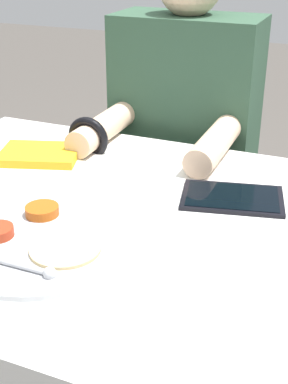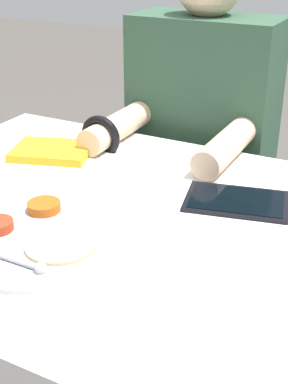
{
  "view_description": "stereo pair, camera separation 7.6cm",
  "coord_description": "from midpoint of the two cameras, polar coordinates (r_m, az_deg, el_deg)",
  "views": [
    {
      "loc": [
        0.41,
        -0.83,
        1.27
      ],
      "look_at": [
        0.07,
        -0.0,
        0.82
      ],
      "focal_mm": 50.0,
      "sensor_mm": 36.0,
      "label": 1
    },
    {
      "loc": [
        0.48,
        -0.8,
        1.27
      ],
      "look_at": [
        0.07,
        -0.0,
        0.82
      ],
      "focal_mm": 50.0,
      "sensor_mm": 36.0,
      "label": 2
    }
  ],
  "objects": [
    {
      "name": "dining_table",
      "position": [
        1.29,
        -0.95,
        -17.27
      ],
      "size": [
        1.12,
        0.84,
        0.76
      ],
      "color": "silver",
      "rests_on": "ground_plane"
    },
    {
      "name": "person_diner",
      "position": [
        1.64,
        7.14,
        0.92
      ],
      "size": [
        0.41,
        0.48,
        1.23
      ],
      "color": "black",
      "rests_on": "ground_plane"
    },
    {
      "name": "tablet_device",
      "position": [
        1.12,
        11.79,
        -1.0
      ],
      "size": [
        0.23,
        0.18,
        0.01
      ],
      "color": "black",
      "rests_on": "dining_table"
    },
    {
      "name": "thali_tray",
      "position": [
        0.98,
        -8.99,
        -4.6
      ],
      "size": [
        0.34,
        0.34,
        0.03
      ],
      "color": "#B7BABF",
      "rests_on": "dining_table"
    },
    {
      "name": "red_notebook",
      "position": [
        1.34,
        -8.2,
        4.24
      ],
      "size": [
        0.22,
        0.19,
        0.02
      ],
      "color": "silver",
      "rests_on": "dining_table"
    }
  ]
}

